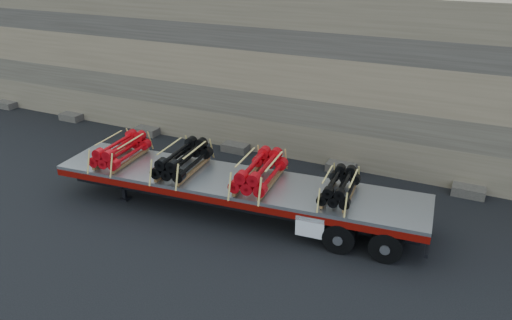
{
  "coord_description": "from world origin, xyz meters",
  "views": [
    {
      "loc": [
        7.03,
        -13.95,
        8.89
      ],
      "look_at": [
        -0.13,
        0.91,
        1.61
      ],
      "focal_mm": 35.0,
      "sensor_mm": 36.0,
      "label": 1
    }
  ],
  "objects_px": {
    "bundle_rear": "(340,187)",
    "bundle_midrear": "(259,172)",
    "trailer": "(235,196)",
    "bundle_midfront": "(183,160)",
    "bundle_front": "(121,151)"
  },
  "relations": [
    {
      "from": "bundle_midfront",
      "to": "bundle_midrear",
      "type": "xyz_separation_m",
      "value": [
        2.89,
        0.26,
        0.01
      ]
    },
    {
      "from": "bundle_front",
      "to": "bundle_midfront",
      "type": "bearing_deg",
      "value": 0.0
    },
    {
      "from": "bundle_midfront",
      "to": "bundle_midrear",
      "type": "height_order",
      "value": "bundle_midrear"
    },
    {
      "from": "trailer",
      "to": "bundle_front",
      "type": "relative_size",
      "value": 5.62
    },
    {
      "from": "trailer",
      "to": "bundle_midrear",
      "type": "height_order",
      "value": "bundle_midrear"
    },
    {
      "from": "bundle_midfront",
      "to": "bundle_front",
      "type": "bearing_deg",
      "value": 180.0
    },
    {
      "from": "trailer",
      "to": "bundle_front",
      "type": "height_order",
      "value": "bundle_front"
    },
    {
      "from": "bundle_midrear",
      "to": "bundle_rear",
      "type": "xyz_separation_m",
      "value": [
        2.72,
        0.24,
        -0.08
      ]
    },
    {
      "from": "trailer",
      "to": "bundle_midrear",
      "type": "xyz_separation_m",
      "value": [
        0.91,
        0.08,
        1.1
      ]
    },
    {
      "from": "trailer",
      "to": "bundle_midfront",
      "type": "xyz_separation_m",
      "value": [
        -1.98,
        -0.18,
        1.09
      ]
    },
    {
      "from": "bundle_rear",
      "to": "trailer",
      "type": "bearing_deg",
      "value": -180.0
    },
    {
      "from": "bundle_midfront",
      "to": "trailer",
      "type": "bearing_deg",
      "value": -0.0
    },
    {
      "from": "trailer",
      "to": "bundle_midrear",
      "type": "distance_m",
      "value": 1.43
    },
    {
      "from": "bundle_front",
      "to": "trailer",
      "type": "bearing_deg",
      "value": -0.0
    },
    {
      "from": "bundle_rear",
      "to": "bundle_midrear",
      "type": "bearing_deg",
      "value": 180.0
    }
  ]
}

